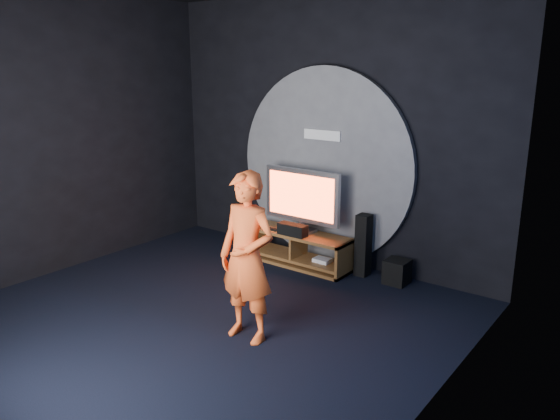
% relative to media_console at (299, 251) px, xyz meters
% --- Properties ---
extents(floor, '(5.00, 5.00, 0.00)m').
position_rel_media_console_xyz_m(floor, '(0.11, -2.05, -0.19)').
color(floor, black).
rests_on(floor, ground).
extents(back_wall, '(5.00, 0.04, 3.50)m').
position_rel_media_console_xyz_m(back_wall, '(0.11, 0.45, 1.56)').
color(back_wall, black).
rests_on(back_wall, ground).
extents(left_wall, '(0.04, 5.00, 3.50)m').
position_rel_media_console_xyz_m(left_wall, '(-2.39, -2.05, 1.56)').
color(left_wall, black).
rests_on(left_wall, ground).
extents(right_wall, '(0.04, 5.00, 3.50)m').
position_rel_media_console_xyz_m(right_wall, '(2.61, -2.05, 1.56)').
color(right_wall, black).
rests_on(right_wall, ground).
extents(wall_disc_panel, '(2.60, 0.11, 2.60)m').
position_rel_media_console_xyz_m(wall_disc_panel, '(0.11, 0.39, 1.11)').
color(wall_disc_panel, '#515156').
rests_on(wall_disc_panel, ground).
extents(media_console, '(1.48, 0.45, 0.45)m').
position_rel_media_console_xyz_m(media_console, '(0.00, 0.00, 0.00)').
color(media_console, olive).
rests_on(media_console, ground).
extents(tv, '(1.14, 0.22, 0.84)m').
position_rel_media_console_xyz_m(tv, '(-0.01, 0.07, 0.72)').
color(tv, '#B4B4BC').
rests_on(tv, media_console).
extents(center_speaker, '(0.40, 0.15, 0.15)m').
position_rel_media_console_xyz_m(center_speaker, '(-0.01, -0.14, 0.33)').
color(center_speaker, black).
rests_on(center_speaker, media_console).
extents(remote, '(0.18, 0.05, 0.02)m').
position_rel_media_console_xyz_m(remote, '(-0.34, -0.12, 0.27)').
color(remote, black).
rests_on(remote, media_console).
extents(tower_speaker_left, '(0.16, 0.18, 0.80)m').
position_rel_media_console_xyz_m(tower_speaker_left, '(-1.25, 0.30, 0.21)').
color(tower_speaker_left, black).
rests_on(tower_speaker_left, ground).
extents(tower_speaker_right, '(0.16, 0.18, 0.80)m').
position_rel_media_console_xyz_m(tower_speaker_right, '(0.86, 0.19, 0.21)').
color(tower_speaker_right, black).
rests_on(tower_speaker_right, ground).
extents(subwoofer, '(0.27, 0.27, 0.30)m').
position_rel_media_console_xyz_m(subwoofer, '(1.33, 0.20, -0.04)').
color(subwoofer, black).
rests_on(subwoofer, ground).
extents(player, '(0.62, 0.42, 1.67)m').
position_rel_media_console_xyz_m(player, '(0.76, -1.94, 0.64)').
color(player, '#F05520').
rests_on(player, ground).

